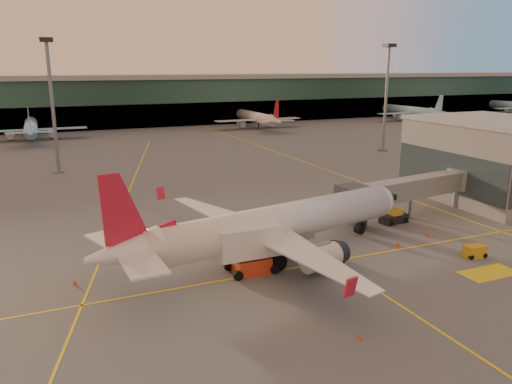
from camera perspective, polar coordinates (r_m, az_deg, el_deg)
name	(u,v)px	position (r m, az deg, el deg)	size (l,w,h in m)	color
ground	(316,288)	(48.58, 6.82, -10.79)	(600.00, 600.00, 0.00)	#4C4F54
taxi_markings	(145,191)	(86.20, -12.55, 0.13)	(100.12, 173.00, 0.01)	yellow
terminal	(109,101)	(181.44, -16.47, 9.93)	(400.00, 20.00, 17.60)	#19382D
gate_building	(492,159)	(86.44, 25.41, 3.40)	(18.40, 22.40, 12.60)	slate
mast_west_near	(52,96)	(104.04, -22.33, 10.08)	(2.40, 2.40, 25.60)	slate
mast_east_near	(387,90)	(126.57, 14.70, 11.21)	(2.40, 2.40, 25.60)	slate
distant_aircraft_row	(157,133)	(160.70, -11.30, 6.61)	(350.00, 34.00, 13.00)	#8EC8EE
main_airplane	(269,227)	(53.46, 1.52, -3.97)	(38.22, 34.71, 11.60)	silver
jet_bridge	(418,189)	(72.54, 17.98, 0.38)	(25.11, 6.67, 5.78)	slate
catering_truck	(249,246)	(50.42, -0.79, -6.23)	(6.45, 2.95, 4.99)	#BA371A
gpu_cart	(475,251)	(60.20, 23.72, -6.24)	(2.41, 1.57, 1.35)	#BD8F17
pushback_tug	(394,217)	(69.42, 15.48, -2.80)	(3.90, 2.43, 1.90)	black
cone_nose	(428,234)	(65.54, 19.07, -4.53)	(0.46, 0.46, 0.58)	red
cone_tail	(74,282)	(51.83, -20.04, -9.64)	(0.40, 0.40, 0.50)	red
cone_wing_right	(359,337)	(40.67, 11.70, -15.88)	(0.40, 0.40, 0.51)	red
cone_wing_left	(210,212)	(71.08, -5.26, -2.32)	(0.50, 0.50, 0.63)	red
cone_fwd	(398,244)	(60.79, 15.96, -5.74)	(0.46, 0.46, 0.59)	red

